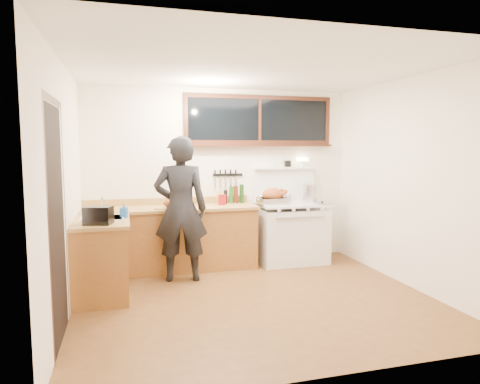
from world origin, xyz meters
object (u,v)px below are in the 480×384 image
object	(u,v)px
vintage_stove	(291,231)
roast_turkey	(273,198)
man	(181,209)
cutting_board	(171,205)

from	to	relation	value
vintage_stove	roast_turkey	distance (m)	0.63
man	roast_turkey	bearing A→B (deg)	15.63
vintage_stove	cutting_board	world-z (taller)	vintage_stove
man	vintage_stove	bearing A→B (deg)	15.21
roast_turkey	man	bearing A→B (deg)	-164.37
vintage_stove	cutting_board	xyz separation A→B (m)	(-1.80, -0.12, 0.49)
vintage_stove	man	distance (m)	1.85
vintage_stove	cutting_board	bearing A→B (deg)	-176.07
vintage_stove	roast_turkey	world-z (taller)	vintage_stove
roast_turkey	vintage_stove	bearing A→B (deg)	13.35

